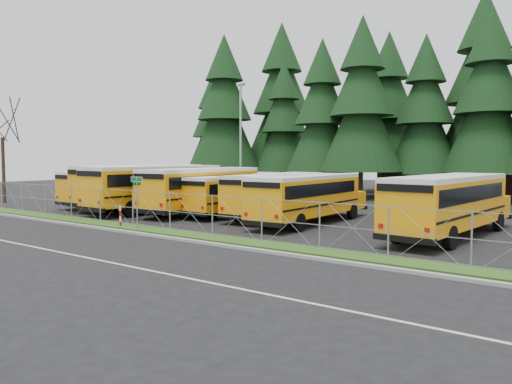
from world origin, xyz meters
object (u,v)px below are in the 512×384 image
at_px(bus_3, 206,191).
at_px(bus_5, 279,196).
at_px(bus_0, 122,188).
at_px(bus_east, 451,206).
at_px(bus_2, 160,189).
at_px(street_sign, 137,192).
at_px(light_standard, 241,138).
at_px(bus_4, 242,195).
at_px(striped_bollard, 120,216).
at_px(bus_1, 145,186).
at_px(bus_6, 309,199).

bearing_deg(bus_3, bus_5, 5.85).
height_order(bus_0, bus_east, bus_east).
bearing_deg(bus_3, bus_2, -164.47).
distance_m(bus_5, street_sign, 9.54).
distance_m(bus_5, light_standard, 12.70).
xyz_separation_m(bus_2, bus_5, (8.67, 2.13, -0.22)).
bearing_deg(street_sign, bus_east, 28.71).
xyz_separation_m(bus_5, bus_east, (11.02, -1.62, 0.09)).
relative_size(bus_4, bus_5, 0.94).
bearing_deg(bus_2, striped_bollard, -56.37).
bearing_deg(street_sign, bus_1, 137.48).
height_order(bus_3, striped_bollard, bus_3).
bearing_deg(bus_3, light_standard, 109.69).
height_order(bus_1, bus_east, bus_1).
height_order(street_sign, light_standard, light_standard).
bearing_deg(bus_5, bus_east, -13.46).
bearing_deg(bus_4, bus_3, -164.94).
relative_size(bus_east, light_standard, 1.12).
relative_size(bus_0, striped_bollard, 8.80).
height_order(bus_1, bus_3, bus_1).
relative_size(bus_1, striped_bollard, 10.28).
relative_size(bus_5, street_sign, 3.77).
xyz_separation_m(striped_bollard, light_standard, (-4.77, 16.53, 4.90)).
xyz_separation_m(bus_2, bus_4, (5.95, 1.82, -0.30)).
height_order(bus_5, bus_6, bus_6).
xyz_separation_m(bus_3, bus_5, (5.40, 0.96, -0.15)).
xyz_separation_m(bus_3, light_standard, (-3.83, 8.65, 3.97)).
xyz_separation_m(bus_2, bus_6, (11.78, 0.70, -0.21)).
distance_m(bus_5, bus_east, 11.14).
bearing_deg(bus_2, street_sign, -47.96).
bearing_deg(bus_6, striped_bollard, -137.53).
bearing_deg(bus_0, light_standard, 66.15).
bearing_deg(light_standard, bus_2, -86.67).
bearing_deg(bus_2, bus_0, 172.17).
bearing_deg(striped_bollard, bus_5, 63.21).
distance_m(bus_3, striped_bollard, 7.99).
bearing_deg(bus_2, bus_3, 21.32).
xyz_separation_m(bus_5, street_sign, (-2.69, -9.13, 0.64)).
height_order(bus_1, street_sign, bus_1).
relative_size(bus_east, striped_bollard, 9.43).
distance_m(bus_2, street_sign, 9.21).
height_order(bus_0, bus_2, bus_2).
bearing_deg(bus_6, bus_5, 153.48).
bearing_deg(bus_0, bus_1, 8.49).
xyz_separation_m(bus_6, striped_bollard, (-7.58, -7.42, -0.80)).
xyz_separation_m(bus_2, bus_east, (19.68, 0.51, -0.12)).
height_order(bus_2, bus_4, bus_2).
xyz_separation_m(bus_2, bus_3, (3.26, 1.17, -0.07)).
xyz_separation_m(bus_6, bus_east, (7.91, -0.19, 0.08)).
bearing_deg(street_sign, bus_6, 52.99).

